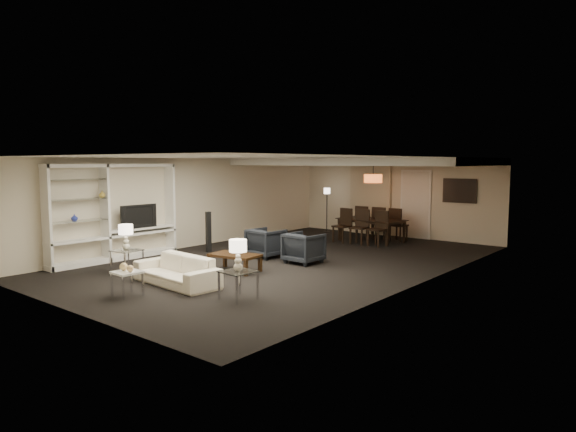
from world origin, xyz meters
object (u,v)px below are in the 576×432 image
(side_table_left, at_px, (127,261))
(marble_table, at_px, (127,284))
(pendant_light, at_px, (373,179))
(chair_nl, at_px, (342,225))
(coffee_table, at_px, (235,263))
(floor_lamp, at_px, (327,210))
(vase_amber, at_px, (102,194))
(floor_speaker, at_px, (208,232))
(chair_nr, at_px, (377,229))
(sofa, at_px, (177,270))
(table_lamp_right, at_px, (238,255))
(table_lamp_left, at_px, (126,237))
(chair_fl, at_px, (364,222))
(chair_fr, at_px, (399,224))
(dining_table, at_px, (370,230))
(chair_fm, at_px, (381,223))
(armchair_left, at_px, (266,243))
(television, at_px, (136,216))
(vase_blue, at_px, (74,218))
(side_table_right, at_px, (238,285))
(armchair_right, at_px, (304,248))
(chair_nm, at_px, (359,227))

(side_table_left, relative_size, marble_table, 1.20)
(pendant_light, distance_m, chair_nl, 1.70)
(coffee_table, height_order, floor_lamp, floor_lamp)
(pendant_light, bearing_deg, vase_amber, -119.37)
(coffee_table, height_order, vase_amber, vase_amber)
(floor_speaker, relative_size, chair_nr, 1.07)
(chair_nl, distance_m, chair_nr, 1.20)
(sofa, relative_size, table_lamp_right, 3.53)
(table_lamp_left, xyz_separation_m, chair_fl, (1.22, 7.86, -0.27))
(vase_amber, distance_m, floor_lamp, 7.94)
(pendant_light, relative_size, chair_fr, 0.51)
(dining_table, relative_size, chair_fm, 1.92)
(dining_table, relative_size, chair_nr, 1.92)
(floor_lamp, bearing_deg, armchair_left, -72.31)
(chair_fl, bearing_deg, table_lamp_left, 77.91)
(table_lamp_right, height_order, chair_nr, table_lamp_right)
(table_lamp_left, relative_size, dining_table, 0.29)
(pendant_light, distance_m, sofa, 6.97)
(television, bearing_deg, side_table_left, -131.05)
(chair_nr, bearing_deg, vase_blue, -112.06)
(dining_table, bearing_deg, marble_table, -85.99)
(armchair_left, relative_size, dining_table, 0.41)
(armchair_left, height_order, side_table_right, armchair_left)
(armchair_right, xyz_separation_m, vase_blue, (-3.76, -3.67, 0.77))
(sofa, bearing_deg, chair_nr, 88.02)
(side_table_right, bearing_deg, pendant_light, 100.48)
(chair_nm, bearing_deg, dining_table, 86.57)
(coffee_table, distance_m, chair_fm, 6.27)
(chair_nr, bearing_deg, armchair_left, -104.89)
(armchair_left, distance_m, table_lamp_left, 3.50)
(armchair_left, distance_m, chair_fl, 4.57)
(marble_table, bearing_deg, chair_fr, 85.38)
(pendant_light, relative_size, sofa, 0.27)
(side_table_left, bearing_deg, chair_fl, 81.15)
(coffee_table, distance_m, chair_fr, 6.31)
(coffee_table, bearing_deg, vase_blue, -148.08)
(pendant_light, bearing_deg, floor_lamp, 151.52)
(armchair_left, bearing_deg, side_table_left, 74.82)
(vase_amber, relative_size, chair_nm, 0.15)
(table_lamp_left, bearing_deg, vase_blue, -165.85)
(chair_fl, bearing_deg, floor_speaker, 66.71)
(chair_fm, bearing_deg, sofa, 83.07)
(coffee_table, xyz_separation_m, table_lamp_right, (1.70, -1.60, 0.59))
(table_lamp_left, bearing_deg, chair_fl, 81.15)
(coffee_table, distance_m, chair_nl, 5.00)
(vase_blue, relative_size, vase_amber, 1.00)
(armchair_left, xyz_separation_m, chair_fr, (1.32, 4.56, 0.14))
(side_table_left, distance_m, television, 2.05)
(side_table_right, height_order, chair_nl, chair_nl)
(coffee_table, relative_size, chair_fl, 1.06)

